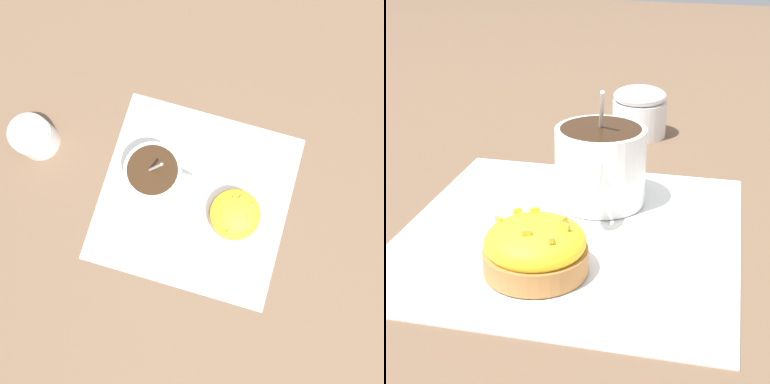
% 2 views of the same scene
% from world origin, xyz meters
% --- Properties ---
extents(ground_plane, '(3.00, 3.00, 0.00)m').
position_xyz_m(ground_plane, '(0.00, 0.00, 0.00)').
color(ground_plane, brown).
extents(paper_napkin, '(0.32, 0.31, 0.00)m').
position_xyz_m(paper_napkin, '(0.00, 0.00, 0.00)').
color(paper_napkin, white).
rests_on(paper_napkin, ground_plane).
extents(coffee_cup, '(0.12, 0.09, 0.11)m').
position_xyz_m(coffee_cup, '(0.07, -0.01, 0.04)').
color(coffee_cup, white).
rests_on(coffee_cup, paper_napkin).
extents(frosted_pastry, '(0.08, 0.08, 0.05)m').
position_xyz_m(frosted_pastry, '(-0.07, 0.01, 0.02)').
color(frosted_pastry, '#B2753D').
rests_on(frosted_pastry, paper_napkin).
extents(sugar_bowl, '(0.07, 0.07, 0.06)m').
position_xyz_m(sugar_bowl, '(0.28, -0.01, 0.03)').
color(sugar_bowl, white).
rests_on(sugar_bowl, ground_plane).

